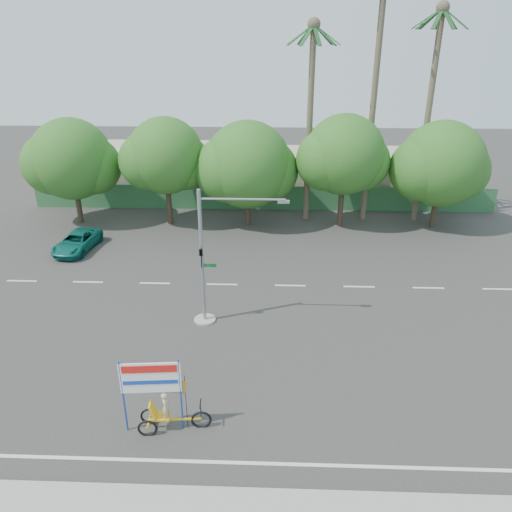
{
  "coord_description": "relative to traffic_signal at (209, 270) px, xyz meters",
  "views": [
    {
      "loc": [
        0.94,
        -17.89,
        13.65
      ],
      "look_at": [
        0.12,
        4.42,
        3.5
      ],
      "focal_mm": 35.0,
      "sensor_mm": 36.0,
      "label": 1
    }
  ],
  "objects": [
    {
      "name": "tree_right",
      "position": [
        8.15,
        14.02,
        2.32
      ],
      "size": [
        6.9,
        5.8,
        8.36
      ],
      "color": "#473828",
      "rests_on": "ground"
    },
    {
      "name": "tree_far_right",
      "position": [
        15.15,
        14.02,
        1.73
      ],
      "size": [
        7.38,
        6.2,
        7.94
      ],
      "color": "#473828",
      "rests_on": "ground"
    },
    {
      "name": "palm_short",
      "position": [
        5.7,
        15.52,
        5.94
      ],
      "size": [
        3.73,
        3.79,
        14.45
      ],
      "color": "#70604C",
      "rests_on": "ground"
    },
    {
      "name": "palm_tall",
      "position": [
        10.2,
        15.52,
        7.55
      ],
      "size": [
        3.73,
        3.79,
        17.45
      ],
      "color": "#70604C",
      "rests_on": "ground"
    },
    {
      "name": "traffic_signal",
      "position": [
        0.0,
        0.0,
        0.0
      ],
      "size": [
        4.72,
        1.1,
        7.0
      ],
      "color": "gray",
      "rests_on": "ground"
    },
    {
      "name": "palm_mid",
      "position": [
        14.2,
        15.52,
        6.48
      ],
      "size": [
        3.73,
        3.79,
        15.45
      ],
      "color": "#70604C",
      "rests_on": "ground"
    },
    {
      "name": "tree_far_left",
      "position": [
        -11.85,
        14.02,
        1.84
      ],
      "size": [
        7.14,
        6.0,
        7.96
      ],
      "color": "#473828",
      "rests_on": "ground"
    },
    {
      "name": "tree_left",
      "position": [
        -4.85,
        14.02,
        2.14
      ],
      "size": [
        6.66,
        5.6,
        8.07
      ],
      "color": "#473828",
      "rests_on": "ground"
    },
    {
      "name": "ground",
      "position": [
        2.2,
        -3.98,
        -2.92
      ],
      "size": [
        120.0,
        120.0,
        0.0
      ],
      "primitive_type": "plane",
      "color": "#33302D",
      "rests_on": "ground"
    },
    {
      "name": "trike_billboard",
      "position": [
        -0.85,
        -7.65,
        -1.65
      ],
      "size": [
        3.2,
        0.82,
        3.15
      ],
      "rotation": [
        0.0,
        0.0,
        0.09
      ],
      "color": "black",
      "rests_on": "ground"
    },
    {
      "name": "building_left",
      "position": [
        -7.8,
        22.02,
        -0.92
      ],
      "size": [
        12.0,
        8.0,
        4.0
      ],
      "primitive_type": "cube",
      "color": "#B3A38E",
      "rests_on": "ground"
    },
    {
      "name": "building_right",
      "position": [
        10.2,
        22.02,
        -1.12
      ],
      "size": [
        14.0,
        8.0,
        3.6
      ],
      "primitive_type": "cube",
      "color": "#B3A38E",
      "rests_on": "ground"
    },
    {
      "name": "tree_center",
      "position": [
        1.14,
        14.02,
        1.55
      ],
      "size": [
        7.62,
        6.4,
        7.85
      ],
      "color": "#473828",
      "rests_on": "ground"
    },
    {
      "name": "fence",
      "position": [
        2.2,
        17.52,
        -1.92
      ],
      "size": [
        38.0,
        0.08,
        2.0
      ],
      "primitive_type": "cube",
      "color": "#336B3D",
      "rests_on": "ground"
    },
    {
      "name": "pickup_truck",
      "position": [
        -10.08,
        8.66,
        -2.31
      ],
      "size": [
        2.5,
        4.57,
        1.21
      ],
      "primitive_type": "imported",
      "rotation": [
        0.0,
        0.0,
        -0.11
      ],
      "color": "#0E6659",
      "rests_on": "ground"
    }
  ]
}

